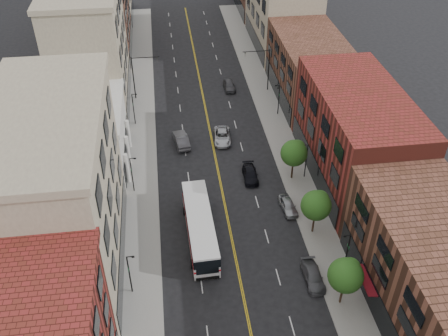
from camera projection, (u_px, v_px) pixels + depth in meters
name	position (u px, v px, depth m)	size (l,w,h in m)	color
sidewalk_left	(142.00, 142.00, 71.65)	(4.00, 110.00, 0.15)	gray
sidewalk_right	(278.00, 132.00, 73.74)	(4.00, 110.00, 0.15)	gray
bldg_l_tanoffice	(60.00, 197.00, 48.14)	(10.00, 22.00, 18.00)	gray
bldg_l_white	(85.00, 138.00, 65.39)	(10.00, 14.00, 8.00)	silver
bldg_l_far_a	(90.00, 49.00, 75.81)	(10.00, 20.00, 18.00)	gray
bldg_l_far_b	(100.00, 13.00, 92.52)	(10.00, 20.00, 15.00)	brown
bldg_r_near	(446.00, 294.00, 43.84)	(10.00, 26.00, 10.00)	brown
bldg_r_mid	(355.00, 136.00, 62.20)	(10.00, 22.00, 12.00)	maroon
bldg_r_far_a	(310.00, 69.00, 79.40)	(10.00, 20.00, 10.00)	brown
bldg_r_far_b	(281.00, 11.00, 94.79)	(10.00, 22.00, 14.00)	gray
tree_r_1	(346.00, 274.00, 46.79)	(3.40, 3.40, 5.59)	black
tree_r_2	(317.00, 204.00, 54.69)	(3.40, 3.40, 5.59)	black
tree_r_3	(295.00, 152.00, 62.59)	(3.40, 3.40, 5.59)	black
lamp_l_1	(130.00, 272.00, 48.46)	(0.81, 0.55, 5.05)	black
lamp_l_2	(132.00, 173.00, 61.11)	(0.81, 0.55, 5.05)	black
lamp_l_3	(134.00, 107.00, 73.75)	(0.81, 0.55, 5.05)	black
lamp_r_1	(347.00, 251.00, 50.75)	(0.81, 0.55, 5.05)	black
lamp_r_2	(306.00, 159.00, 63.40)	(0.81, 0.55, 5.05)	black
lamp_r_3	(279.00, 98.00, 76.04)	(0.81, 0.55, 5.05)	black
signal_mast_left	(138.00, 73.00, 79.14)	(4.49, 0.18, 7.20)	black
signal_mast_right	(264.00, 65.00, 81.28)	(4.49, 0.18, 7.20)	black
city_bus	(200.00, 226.00, 55.21)	(3.34, 12.78, 3.27)	silver
car_parked_mid	(313.00, 276.00, 51.06)	(1.81, 4.45, 1.29)	#4D4D52
car_parked_far	(288.00, 206.00, 59.72)	(1.61, 3.99, 1.36)	#9DA0A4
car_lane_behind	(181.00, 140.00, 70.77)	(1.75, 5.02, 1.65)	#47464B
car_lane_a	(250.00, 174.00, 64.65)	(1.79, 4.41, 1.28)	black
car_lane_b	(222.00, 136.00, 71.68)	(2.37, 5.15, 1.43)	#B6B9BF
car_lane_c	(229.00, 85.00, 84.04)	(1.73, 4.30, 1.46)	#434247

